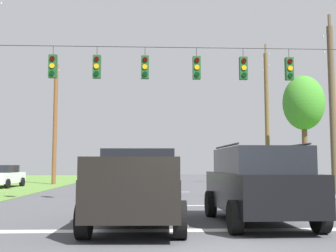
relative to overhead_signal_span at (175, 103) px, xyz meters
The scene contains 14 objects.
stop_bar_stripe 8.10m from the overhead_signal_span, 90.17° to the right, with size 13.61×0.45×0.01m, color white.
lane_dash_0 4.20m from the overhead_signal_span, 91.19° to the right, with size 0.15×2.50×0.01m, color white.
lane_dash_1 8.08m from the overhead_signal_span, 90.17° to the left, with size 0.15×2.50×0.01m, color white.
lane_dash_2 14.03m from the overhead_signal_span, 90.09° to the left, with size 0.15×2.50×0.01m, color white.
lane_dash_3 22.37m from the overhead_signal_span, 90.05° to the left, with size 0.15×2.50×0.01m, color white.
lane_dash_4 25.81m from the overhead_signal_span, 90.05° to the left, with size 0.15×2.50×0.01m, color white.
overhead_signal_span is the anchor object (origin of this frame).
pickup_truck 7.06m from the overhead_signal_span, 102.12° to the right, with size 2.45×5.47×1.95m.
suv_black 6.98m from the overhead_signal_span, 73.31° to the right, with size 2.29×4.84×2.05m.
distant_car_crossing_white 16.50m from the overhead_signal_span, 132.80° to the left, with size 2.13×4.36×1.52m.
utility_pole_mid_right 9.42m from the overhead_signal_span, 26.04° to the left, with size 0.33×1.77×9.49m.
utility_pole_far_right 17.80m from the overhead_signal_span, 62.12° to the left, with size 0.33×1.99×11.29m.
utility_pole_far_left 18.42m from the overhead_signal_span, 117.60° to the left, with size 0.32×1.90×10.33m.
tree_roadside_right 15.89m from the overhead_signal_span, 50.75° to the left, with size 2.94×2.94×7.92m.
Camera 1 is at (-1.02, -7.41, 1.54)m, focal length 44.76 mm.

